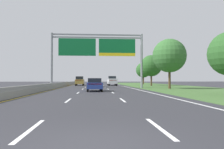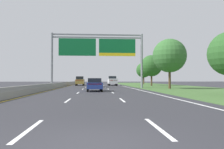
{
  "view_description": "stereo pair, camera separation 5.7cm",
  "coord_description": "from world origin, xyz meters",
  "px_view_note": "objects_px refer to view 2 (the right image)",
  "views": [
    {
      "loc": [
        -0.03,
        -5.13,
        1.42
      ],
      "look_at": [
        1.96,
        21.89,
        2.01
      ],
      "focal_mm": 36.61,
      "sensor_mm": 36.0,
      "label": 1
    },
    {
      "loc": [
        0.03,
        -5.13,
        1.42
      ],
      "look_at": [
        1.96,
        21.89,
        2.01
      ],
      "focal_mm": 36.61,
      "sensor_mm": 36.0,
      "label": 2
    }
  ],
  "objects_px": {
    "pickup_truck_white": "(112,81)",
    "roadside_tree_distant": "(144,70)",
    "car_darkgreen_centre_lane_sedan": "(97,83)",
    "roadside_tree_mid": "(170,56)",
    "car_gold_left_lane_suv": "(80,81)",
    "roadside_tree_far": "(151,66)",
    "car_blue_centre_lane_sedan": "(94,84)",
    "overhead_sign_gantry": "(97,49)"
  },
  "relations": [
    {
      "from": "pickup_truck_white",
      "to": "roadside_tree_distant",
      "type": "distance_m",
      "value": 17.07
    },
    {
      "from": "car_darkgreen_centre_lane_sedan",
      "to": "car_gold_left_lane_suv",
      "type": "height_order",
      "value": "car_gold_left_lane_suv"
    },
    {
      "from": "overhead_sign_gantry",
      "to": "car_blue_centre_lane_sedan",
      "type": "distance_m",
      "value": 11.01
    },
    {
      "from": "overhead_sign_gantry",
      "to": "pickup_truck_white",
      "type": "bearing_deg",
      "value": 77.0
    },
    {
      "from": "car_darkgreen_centre_lane_sedan",
      "to": "roadside_tree_distant",
      "type": "xyz_separation_m",
      "value": [
        13.94,
        21.88,
        3.35
      ]
    },
    {
      "from": "pickup_truck_white",
      "to": "car_blue_centre_lane_sedan",
      "type": "bearing_deg",
      "value": 170.4
    },
    {
      "from": "overhead_sign_gantry",
      "to": "roadside_tree_far",
      "type": "distance_m",
      "value": 17.25
    },
    {
      "from": "roadside_tree_mid",
      "to": "pickup_truck_white",
      "type": "bearing_deg",
      "value": 111.06
    },
    {
      "from": "roadside_tree_mid",
      "to": "roadside_tree_distant",
      "type": "xyz_separation_m",
      "value": [
        2.88,
        32.34,
        -0.86
      ]
    },
    {
      "from": "pickup_truck_white",
      "to": "car_darkgreen_centre_lane_sedan",
      "type": "relative_size",
      "value": 1.22
    },
    {
      "from": "car_blue_centre_lane_sedan",
      "to": "roadside_tree_mid",
      "type": "bearing_deg",
      "value": -62.92
    },
    {
      "from": "overhead_sign_gantry",
      "to": "car_blue_centre_lane_sedan",
      "type": "xyz_separation_m",
      "value": [
        -0.43,
        -9.51,
        -5.54
      ]
    },
    {
      "from": "car_blue_centre_lane_sedan",
      "to": "car_gold_left_lane_suv",
      "type": "xyz_separation_m",
      "value": [
        -3.48,
        25.61,
        0.28
      ]
    },
    {
      "from": "overhead_sign_gantry",
      "to": "car_gold_left_lane_suv",
      "type": "height_order",
      "value": "overhead_sign_gantry"
    },
    {
      "from": "pickup_truck_white",
      "to": "car_gold_left_lane_suv",
      "type": "relative_size",
      "value": 1.15
    },
    {
      "from": "pickup_truck_white",
      "to": "roadside_tree_far",
      "type": "distance_m",
      "value": 9.67
    },
    {
      "from": "roadside_tree_far",
      "to": "roadside_tree_mid",
      "type": "bearing_deg",
      "value": -93.9
    },
    {
      "from": "car_darkgreen_centre_lane_sedan",
      "to": "roadside_tree_far",
      "type": "relative_size",
      "value": 0.65
    },
    {
      "from": "overhead_sign_gantry",
      "to": "roadside_tree_mid",
      "type": "distance_m",
      "value": 11.51
    },
    {
      "from": "car_darkgreen_centre_lane_sedan",
      "to": "roadside_tree_mid",
      "type": "distance_m",
      "value": 15.79
    },
    {
      "from": "car_darkgreen_centre_lane_sedan",
      "to": "roadside_tree_mid",
      "type": "bearing_deg",
      "value": -134.12
    },
    {
      "from": "car_gold_left_lane_suv",
      "to": "roadside_tree_distant",
      "type": "bearing_deg",
      "value": -54.08
    },
    {
      "from": "car_darkgreen_centre_lane_sedan",
      "to": "roadside_tree_far",
      "type": "height_order",
      "value": "roadside_tree_far"
    },
    {
      "from": "car_blue_centre_lane_sedan",
      "to": "roadside_tree_far",
      "type": "xyz_separation_m",
      "value": [
        12.43,
        21.75,
        3.62
      ]
    },
    {
      "from": "roadside_tree_far",
      "to": "car_darkgreen_centre_lane_sedan",
      "type": "bearing_deg",
      "value": -157.25
    },
    {
      "from": "overhead_sign_gantry",
      "to": "car_darkgreen_centre_lane_sedan",
      "type": "distance_m",
      "value": 9.05
    },
    {
      "from": "car_blue_centre_lane_sedan",
      "to": "car_darkgreen_centre_lane_sedan",
      "type": "relative_size",
      "value": 1.01
    },
    {
      "from": "overhead_sign_gantry",
      "to": "car_gold_left_lane_suv",
      "type": "relative_size",
      "value": 3.2
    },
    {
      "from": "car_gold_left_lane_suv",
      "to": "overhead_sign_gantry",
      "type": "bearing_deg",
      "value": -166.56
    },
    {
      "from": "overhead_sign_gantry",
      "to": "car_darkgreen_centre_lane_sedan",
      "type": "height_order",
      "value": "overhead_sign_gantry"
    },
    {
      "from": "car_darkgreen_centre_lane_sedan",
      "to": "roadside_tree_distant",
      "type": "bearing_deg",
      "value": -33.2
    },
    {
      "from": "roadside_tree_far",
      "to": "roadside_tree_distant",
      "type": "distance_m",
      "value": 16.9
    },
    {
      "from": "overhead_sign_gantry",
      "to": "roadside_tree_mid",
      "type": "relative_size",
      "value": 1.98
    },
    {
      "from": "car_blue_centre_lane_sedan",
      "to": "roadside_tree_distant",
      "type": "relative_size",
      "value": 0.7
    },
    {
      "from": "car_blue_centre_lane_sedan",
      "to": "roadside_tree_far",
      "type": "relative_size",
      "value": 0.65
    },
    {
      "from": "car_gold_left_lane_suv",
      "to": "roadside_tree_far",
      "type": "bearing_deg",
      "value": -103.85
    },
    {
      "from": "pickup_truck_white",
      "to": "roadside_tree_far",
      "type": "xyz_separation_m",
      "value": [
        8.38,
        -3.46,
        3.36
      ]
    },
    {
      "from": "car_blue_centre_lane_sedan",
      "to": "overhead_sign_gantry",
      "type": "bearing_deg",
      "value": -4.13
    },
    {
      "from": "roadside_tree_mid",
      "to": "roadside_tree_far",
      "type": "height_order",
      "value": "roadside_tree_mid"
    },
    {
      "from": "overhead_sign_gantry",
      "to": "car_gold_left_lane_suv",
      "type": "xyz_separation_m",
      "value": [
        -3.91,
        16.1,
        -5.26
      ]
    },
    {
      "from": "car_blue_centre_lane_sedan",
      "to": "car_darkgreen_centre_lane_sedan",
      "type": "height_order",
      "value": "same"
    },
    {
      "from": "roadside_tree_mid",
      "to": "roadside_tree_far",
      "type": "distance_m",
      "value": 15.59
    }
  ]
}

